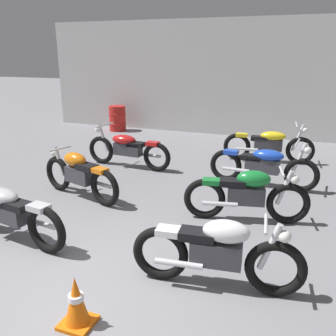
{
  "coord_description": "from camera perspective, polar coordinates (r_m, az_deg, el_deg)",
  "views": [
    {
      "loc": [
        2.34,
        -2.84,
        2.58
      ],
      "look_at": [
        0.0,
        3.24,
        0.55
      ],
      "focal_mm": 39.66,
      "sensor_mm": 36.0,
      "label": 1
    }
  ],
  "objects": [
    {
      "name": "motorcycle_left_row_1",
      "position": [
        6.98,
        -13.47,
        -0.87
      ],
      "size": [
        1.92,
        0.71,
        0.88
      ],
      "color": "black",
      "rests_on": "ground"
    },
    {
      "name": "traffic_cone",
      "position": [
        3.94,
        -13.91,
        -19.4
      ],
      "size": [
        0.32,
        0.32,
        0.54
      ],
      "color": "orange",
      "rests_on": "ground"
    },
    {
      "name": "oil_drum",
      "position": [
        12.91,
        -7.77,
        7.57
      ],
      "size": [
        0.59,
        0.59,
        0.85
      ],
      "color": "red",
      "rests_on": "ground"
    },
    {
      "name": "back_wall",
      "position": [
        12.17,
        10.19,
        13.39
      ],
      "size": [
        13.05,
        0.24,
        3.6
      ],
      "primitive_type": "cube",
      "color": "#BCBAB7",
      "rests_on": "ground"
    },
    {
      "name": "ground_plane",
      "position": [
        4.49,
        -15.83,
        -18.51
      ],
      "size": [
        60.0,
        60.0,
        0.0
      ],
      "primitive_type": "plane",
      "color": "gray"
    },
    {
      "name": "motorcycle_right_row_3",
      "position": [
        9.38,
        15.23,
        3.59
      ],
      "size": [
        2.17,
        0.68,
        0.97
      ],
      "color": "black",
      "rests_on": "ground"
    },
    {
      "name": "motorcycle_right_row_1",
      "position": [
        5.97,
        12.01,
        -3.92
      ],
      "size": [
        1.95,
        0.65,
        0.88
      ],
      "color": "black",
      "rests_on": "ground"
    },
    {
      "name": "motorcycle_right_row_2",
      "position": [
        7.6,
        14.41,
        0.5
      ],
      "size": [
        2.17,
        0.68,
        0.97
      ],
      "color": "black",
      "rests_on": "ground"
    },
    {
      "name": "motorcycle_left_row_0",
      "position": [
        5.75,
        -23.5,
        -5.95
      ],
      "size": [
        2.16,
        0.68,
        0.97
      ],
      "color": "black",
      "rests_on": "ground"
    },
    {
      "name": "motorcycle_left_row_2",
      "position": [
        8.67,
        -6.25,
        3.01
      ],
      "size": [
        2.17,
        0.68,
        0.97
      ],
      "color": "black",
      "rests_on": "ground"
    },
    {
      "name": "motorcycle_right_row_0",
      "position": [
        4.28,
        7.56,
        -12.58
      ],
      "size": [
        1.97,
        0.54,
        0.88
      ],
      "color": "black",
      "rests_on": "ground"
    }
  ]
}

